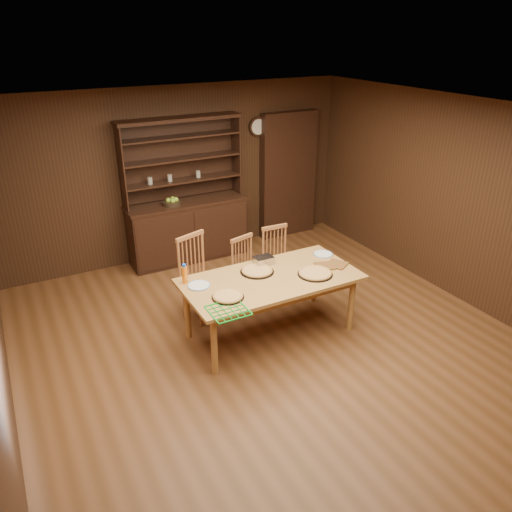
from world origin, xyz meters
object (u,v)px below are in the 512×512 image
china_hutch (187,223)px  dining_table (271,283)px  chair_right (277,259)px  chair_center (246,269)px  chair_left (197,274)px  juice_bottle (185,274)px

china_hutch → dining_table: 2.46m
chair_right → chair_center: bearing=-171.8°
china_hutch → chair_left: 1.73m
dining_table → chair_right: chair_right is taller
chair_center → china_hutch: bearing=80.8°
china_hutch → chair_right: bearing=-67.5°
dining_table → chair_right: (0.59, 0.85, -0.17)m
chair_left → chair_center: size_ratio=1.17×
china_hutch → juice_bottle: china_hutch is taller
dining_table → chair_center: 0.83m
dining_table → chair_right: size_ratio=2.13×
chair_center → juice_bottle: (-1.00, -0.45, 0.37)m
china_hutch → dining_table: china_hutch is taller
chair_right → juice_bottle: juice_bottle is taller
dining_table → juice_bottle: (-0.91, 0.35, 0.18)m
dining_table → juice_bottle: bearing=159.0°
chair_right → juice_bottle: (-1.49, -0.50, 0.36)m
china_hutch → chair_center: bearing=-83.9°
dining_table → chair_left: 1.00m
chair_center → juice_bottle: size_ratio=4.00×
chair_right → juice_bottle: bearing=-159.0°
chair_left → juice_bottle: size_ratio=4.69×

